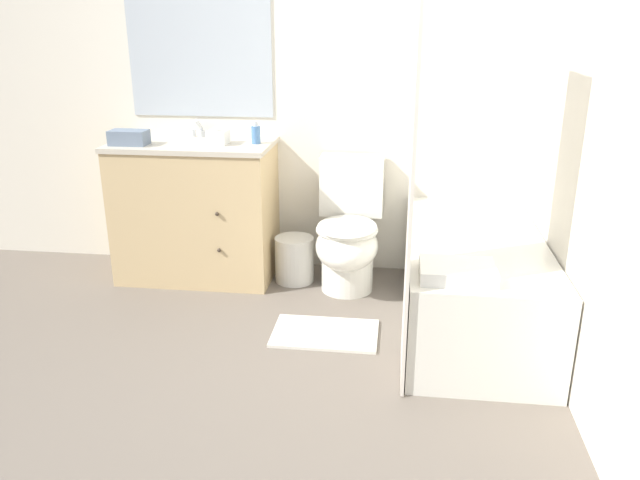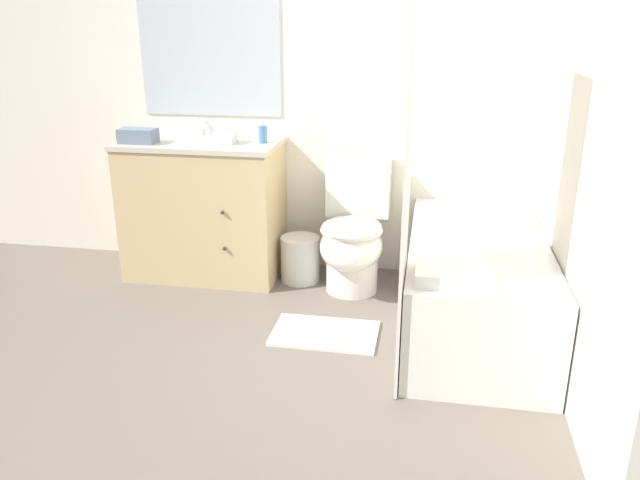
# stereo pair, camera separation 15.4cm
# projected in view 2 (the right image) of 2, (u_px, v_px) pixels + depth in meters

# --- Properties ---
(ground_plane) EXTENTS (14.00, 14.00, 0.00)m
(ground_plane) POSITION_uv_depth(u_px,v_px,m) (262.00, 417.00, 2.61)
(ground_plane) COLOR #6B6056
(wall_back) EXTENTS (8.00, 0.06, 2.50)m
(wall_back) POSITION_uv_depth(u_px,v_px,m) (330.00, 75.00, 3.83)
(wall_back) COLOR silver
(wall_back) RESTS_ON ground_plane
(wall_right) EXTENTS (0.05, 2.74, 2.50)m
(wall_right) POSITION_uv_depth(u_px,v_px,m) (582.00, 96.00, 2.79)
(wall_right) COLOR silver
(wall_right) RESTS_ON ground_plane
(vanity_cabinet) EXTENTS (0.98, 0.56, 0.87)m
(vanity_cabinet) POSITION_uv_depth(u_px,v_px,m) (204.00, 207.00, 3.96)
(vanity_cabinet) COLOR tan
(vanity_cabinet) RESTS_ON ground_plane
(sink_faucet) EXTENTS (0.14, 0.12, 0.12)m
(sink_faucet) POSITION_uv_depth(u_px,v_px,m) (210.00, 130.00, 3.98)
(sink_faucet) COLOR silver
(sink_faucet) RESTS_ON vanity_cabinet
(toilet) EXTENTS (0.39, 0.65, 0.78)m
(toilet) POSITION_uv_depth(u_px,v_px,m) (353.00, 235.00, 3.76)
(toilet) COLOR silver
(toilet) RESTS_ON ground_plane
(bathtub) EXTENTS (0.69, 1.49, 0.50)m
(bathtub) POSITION_uv_depth(u_px,v_px,m) (475.00, 284.00, 3.30)
(bathtub) COLOR silver
(bathtub) RESTS_ON ground_plane
(shower_curtain) EXTENTS (0.01, 0.39, 2.04)m
(shower_curtain) POSITION_uv_depth(u_px,v_px,m) (408.00, 161.00, 2.57)
(shower_curtain) COLOR silver
(shower_curtain) RESTS_ON ground_plane
(wastebasket) EXTENTS (0.24, 0.24, 0.29)m
(wastebasket) POSITION_uv_depth(u_px,v_px,m) (300.00, 259.00, 3.94)
(wastebasket) COLOR silver
(wastebasket) RESTS_ON ground_plane
(tissue_box) EXTENTS (0.11, 0.14, 0.11)m
(tissue_box) POSITION_uv_depth(u_px,v_px,m) (225.00, 136.00, 3.74)
(tissue_box) COLOR white
(tissue_box) RESTS_ON vanity_cabinet
(soap_dispenser) EXTENTS (0.05, 0.05, 0.13)m
(soap_dispenser) POSITION_uv_depth(u_px,v_px,m) (263.00, 133.00, 3.74)
(soap_dispenser) COLOR #4C7AB2
(soap_dispenser) RESTS_ON vanity_cabinet
(hand_towel_folded) EXTENTS (0.22, 0.13, 0.09)m
(hand_towel_folded) POSITION_uv_depth(u_px,v_px,m) (138.00, 136.00, 3.74)
(hand_towel_folded) COLOR slate
(hand_towel_folded) RESTS_ON vanity_cabinet
(bath_towel_folded) EXTENTS (0.33, 0.26, 0.06)m
(bath_towel_folded) POSITION_uv_depth(u_px,v_px,m) (453.00, 274.00, 2.71)
(bath_towel_folded) COLOR white
(bath_towel_folded) RESTS_ON bathtub
(bath_mat) EXTENTS (0.55, 0.35, 0.02)m
(bath_mat) POSITION_uv_depth(u_px,v_px,m) (325.00, 333.00, 3.29)
(bath_mat) COLOR silver
(bath_mat) RESTS_ON ground_plane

